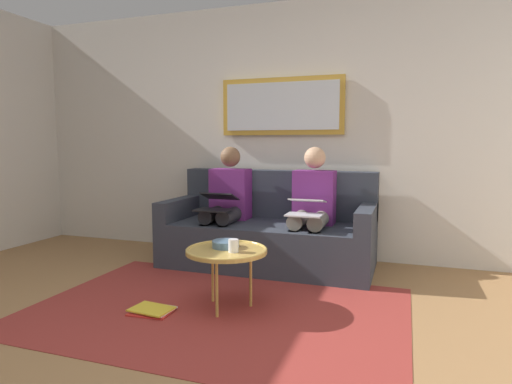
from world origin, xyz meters
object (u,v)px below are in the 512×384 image
bowl (226,244)px  laptop_black (217,202)px  laptop_silver (306,207)px  magazine_stack (152,310)px  framed_mirror (282,106)px  cup (233,246)px  couch (270,232)px  coffee_table (227,251)px  person_left (312,205)px  person_right (227,201)px

bowl → laptop_black: laptop_black is taller
laptop_silver → magazine_stack: size_ratio=1.10×
laptop_black → magazine_stack: bearing=91.0°
framed_mirror → cup: (-0.13, 1.66, -1.08)m
couch → coffee_table: bearing=92.7°
framed_mirror → bowl: 1.90m
coffee_table → laptop_silver: bearing=-112.3°
bowl → laptop_black: bearing=-62.3°
person_left → person_right: same height
laptop_silver → cup: bearing=72.8°
laptop_black → magazine_stack: 1.31m
coffee_table → bowl: bowl is taller
cup → bowl: cup is taller
laptop_silver → coffee_table: bearing=67.7°
person_left → person_right: bearing=0.0°
magazine_stack → framed_mirror: bearing=-102.3°
laptop_silver → magazine_stack: laptop_silver is taller
couch → person_left: size_ratio=1.74×
bowl → laptop_black: size_ratio=0.53×
framed_mirror → person_right: size_ratio=1.13×
couch → coffee_table: couch is taller
person_left → laptop_silver: (0.00, 0.25, 0.02)m
person_left → laptop_black: size_ratio=3.14×
laptop_silver → magazine_stack: 1.54m
person_left → laptop_silver: bearing=90.0°
cup → bowl: bearing=-45.8°
bowl → person_left: (-0.40, -1.10, 0.15)m
bowl → person_left: size_ratio=0.17×
couch → framed_mirror: framed_mirror is taller
coffee_table → framed_mirror: bearing=-88.0°
couch → bowl: bearing=91.3°
coffee_table → person_left: size_ratio=0.50×
bowl → person_right: (0.45, -1.10, 0.15)m
person_right → laptop_black: bearing=90.0°
person_right → bowl: bearing=112.4°
couch → magazine_stack: bearing=74.5°
coffee_table → magazine_stack: size_ratio=1.92×
laptop_silver → laptop_black: bearing=-0.9°
framed_mirror → person_right: framed_mirror is taller
coffee_table → laptop_silver: laptop_silver is taller
framed_mirror → person_left: framed_mirror is taller
bowl → person_right: person_right is taller
cup → laptop_silver: (-0.29, -0.95, 0.15)m
coffee_table → person_left: (-0.37, -1.15, 0.19)m
coffee_table → cup: 0.11m
person_left → magazine_stack: person_left is taller
bowl → laptop_black: (0.45, -0.86, 0.17)m
person_left → coffee_table: bearing=72.3°
laptop_black → framed_mirror: bearing=-121.5°
framed_mirror → bowl: (-0.03, 1.55, -1.10)m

